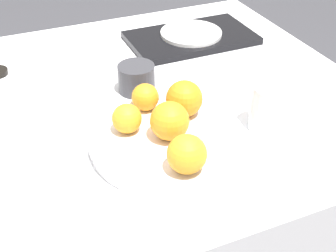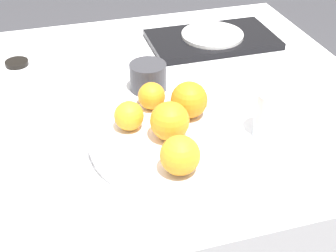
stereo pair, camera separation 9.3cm
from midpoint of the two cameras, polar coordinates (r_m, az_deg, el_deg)
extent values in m
cube|color=white|center=(1.36, -1.63, -10.59)|extent=(1.17, 0.96, 0.78)
cylinder|color=silver|center=(0.95, 2.79, -2.04)|extent=(0.32, 0.32, 0.02)
torus|color=silver|center=(0.95, 2.81, -1.53)|extent=(0.32, 0.32, 0.02)
sphere|color=orange|center=(0.92, 3.09, 0.51)|extent=(0.08, 0.08, 0.08)
sphere|color=orange|center=(1.02, 0.58, 3.61)|extent=(0.06, 0.06, 0.06)
sphere|color=orange|center=(0.99, 5.27, 3.10)|extent=(0.08, 0.08, 0.08)
sphere|color=orange|center=(0.96, -2.02, 1.16)|extent=(0.06, 0.06, 0.06)
sphere|color=orange|center=(0.84, 4.64, -3.70)|extent=(0.07, 0.07, 0.07)
cylinder|color=silver|center=(1.00, 15.36, 1.33)|extent=(0.08, 0.08, 0.10)
cube|color=black|center=(1.39, 7.35, 10.36)|extent=(0.36, 0.21, 0.02)
cylinder|color=white|center=(1.38, 7.39, 10.92)|extent=(0.18, 0.18, 0.01)
cylinder|color=#333338|center=(1.13, -0.09, 5.96)|extent=(0.09, 0.09, 0.07)
cylinder|color=black|center=(1.31, -16.04, 7.34)|extent=(0.06, 0.06, 0.01)
camera|label=1|loc=(0.05, -87.14, 2.01)|focal=50.00mm
camera|label=2|loc=(0.05, 92.86, -2.01)|focal=50.00mm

